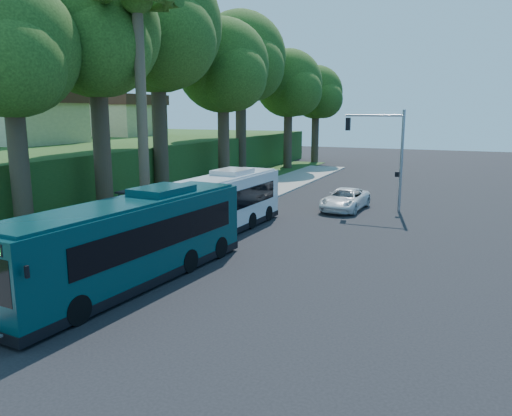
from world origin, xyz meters
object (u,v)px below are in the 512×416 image
at_px(white_bus, 217,204).
at_px(bus_shelter, 145,204).
at_px(pickup, 345,199).
at_px(teal_bus, 133,239).

bearing_deg(white_bus, bus_shelter, -147.08).
bearing_deg(bus_shelter, pickup, 54.73).
relative_size(bus_shelter, white_bus, 0.27).
height_order(teal_bus, pickup, teal_bus).
relative_size(white_bus, pickup, 2.21).
bearing_deg(teal_bus, pickup, 81.90).
distance_m(bus_shelter, white_bus, 4.02).
xyz_separation_m(bus_shelter, teal_bus, (4.19, -6.60, 0.00)).
bearing_deg(pickup, bus_shelter, -121.85).
xyz_separation_m(bus_shelter, pickup, (8.44, 11.94, -1.06)).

